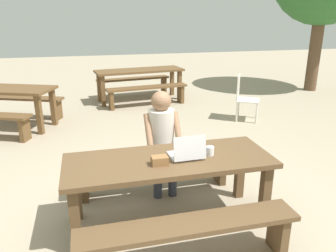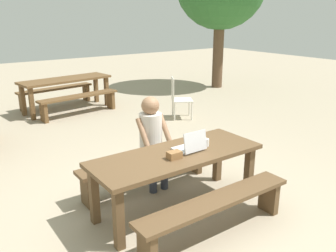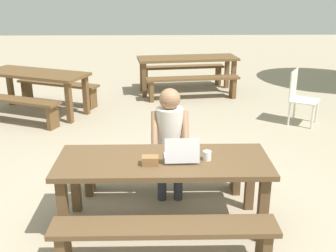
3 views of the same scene
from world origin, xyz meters
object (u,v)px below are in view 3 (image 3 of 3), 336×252
object	(u,v)px
person_seated	(170,134)
coffee_mug	(207,156)
picnic_table_mid	(187,63)
picnic_table_rear	(36,79)
small_pouch	(150,160)
laptop	(181,155)
picnic_table_front	(163,169)
plastic_chair	(300,96)

from	to	relation	value
person_seated	coffee_mug	bearing A→B (deg)	-62.98
picnic_table_mid	picnic_table_rear	size ratio (longest dim) A/B	1.07
picnic_table_rear	coffee_mug	bearing A→B (deg)	-31.79
small_pouch	coffee_mug	xyz separation A→B (m)	(0.54, 0.09, 0.00)
person_seated	picnic_table_mid	xyz separation A→B (m)	(0.49, 4.52, -0.07)
laptop	small_pouch	size ratio (longest dim) A/B	2.13
laptop	picnic_table_rear	bearing A→B (deg)	-58.55
laptop	person_seated	size ratio (longest dim) A/B	0.27
small_pouch	picnic_table_rear	size ratio (longest dim) A/B	0.08
picnic_table_front	person_seated	distance (m)	0.66
laptop	picnic_table_mid	xyz separation A→B (m)	(0.40, 5.19, -0.12)
person_seated	picnic_table_front	bearing A→B (deg)	-97.02
plastic_chair	picnic_table_rear	distance (m)	4.65
person_seated	picnic_table_mid	size ratio (longest dim) A/B	0.56
coffee_mug	plastic_chair	size ratio (longest dim) A/B	0.10
picnic_table_mid	picnic_table_rear	xyz separation A→B (m)	(-2.84, -1.44, -0.01)
person_seated	small_pouch	bearing A→B (deg)	-104.85
picnic_table_front	plastic_chair	size ratio (longest dim) A/B	2.24
picnic_table_front	plastic_chair	xyz separation A→B (m)	(2.33, 3.07, -0.14)
laptop	small_pouch	xyz separation A→B (m)	(-0.29, -0.08, -0.02)
small_pouch	coffee_mug	bearing A→B (deg)	9.67
laptop	plastic_chair	xyz separation A→B (m)	(2.16, 3.10, -0.30)
picnic_table_front	small_pouch	xyz separation A→B (m)	(-0.12, -0.11, 0.14)
picnic_table_front	person_seated	xyz separation A→B (m)	(0.08, 0.64, 0.11)
small_pouch	picnic_table_mid	xyz separation A→B (m)	(0.69, 5.27, -0.10)
plastic_chair	laptop	bearing A→B (deg)	175.48
picnic_table_front	person_seated	world-z (taller)	person_seated
person_seated	plastic_chair	world-z (taller)	person_seated
small_pouch	picnic_table_rear	xyz separation A→B (m)	(-2.14, 3.83, -0.11)
coffee_mug	person_seated	xyz separation A→B (m)	(-0.34, 0.66, -0.03)
laptop	coffee_mug	distance (m)	0.25
picnic_table_mid	person_seated	bearing A→B (deg)	-103.66
laptop	picnic_table_rear	size ratio (longest dim) A/B	0.16
small_pouch	picnic_table_mid	distance (m)	5.32
plastic_chair	person_seated	bearing A→B (deg)	167.45
plastic_chair	picnic_table_mid	bearing A→B (deg)	70.52
plastic_chair	picnic_table_rear	size ratio (longest dim) A/B	0.44
coffee_mug	person_seated	distance (m)	0.74
coffee_mug	picnic_table_mid	bearing A→B (deg)	88.30
picnic_table_mid	picnic_table_rear	world-z (taller)	picnic_table_mid
plastic_chair	picnic_table_mid	world-z (taller)	plastic_chair
coffee_mug	person_seated	size ratio (longest dim) A/B	0.07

